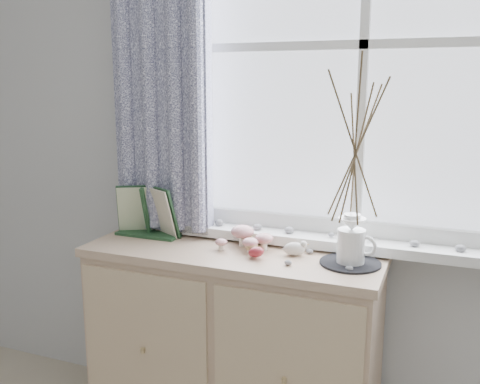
% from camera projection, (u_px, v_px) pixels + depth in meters
% --- Properties ---
extents(sideboard, '(1.20, 0.45, 0.85)m').
position_uv_depth(sideboard, '(233.00, 347.00, 2.23)').
color(sideboard, tan).
rests_on(sideboard, ground).
extents(botanical_book, '(0.33, 0.13, 0.23)m').
position_uv_depth(botanical_book, '(144.00, 212.00, 2.29)').
color(botanical_book, '#1F4024').
rests_on(botanical_book, sideboard).
extents(toadstool_cluster, '(0.22, 0.15, 0.09)m').
position_uv_depth(toadstool_cluster, '(247.00, 237.00, 2.15)').
color(toadstool_cluster, white).
rests_on(toadstool_cluster, sideboard).
extents(wooden_eggs, '(0.13, 0.17, 0.06)m').
position_uv_depth(wooden_eggs, '(252.00, 246.00, 2.10)').
color(wooden_eggs, tan).
rests_on(wooden_eggs, sideboard).
extents(songbird_figurine, '(0.12, 0.09, 0.06)m').
position_uv_depth(songbird_figurine, '(294.00, 248.00, 2.07)').
color(songbird_figurine, white).
rests_on(songbird_figurine, sideboard).
extents(crocheted_doily, '(0.23, 0.23, 0.01)m').
position_uv_depth(crocheted_doily, '(350.00, 263.00, 1.98)').
color(crocheted_doily, black).
rests_on(crocheted_doily, sideboard).
extents(twig_pitcher, '(0.33, 0.33, 0.77)m').
position_uv_depth(twig_pitcher, '(356.00, 145.00, 1.89)').
color(twig_pitcher, white).
rests_on(twig_pitcher, crocheted_doily).
extents(sideboard_pebbles, '(0.33, 0.23, 0.02)m').
position_uv_depth(sideboard_pebbles, '(307.00, 257.00, 2.03)').
color(sideboard_pebbles, gray).
rests_on(sideboard_pebbles, sideboard).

